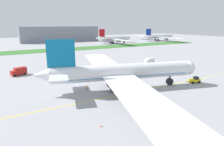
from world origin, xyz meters
The scene contains 15 objects.
ground_plane centered at (0.00, 0.00, 0.00)m, with size 600.00×600.00×0.00m, color #9E9EA3.
apron_taxi_line centered at (0.00, -0.66, 0.00)m, with size 280.00×0.36×0.01m, color yellow.
grass_median_strip centered at (0.00, 115.13, 0.05)m, with size 320.00×24.00×0.10m, color #38722D.
airliner_foreground centered at (0.02, 4.17, 5.58)m, with size 52.75×85.82×16.43m.
pushback_tug centered at (27.11, -3.27, 1.02)m, with size 5.69×3.12×2.27m.
ground_crew_wingwalker_port centered at (4.53, 8.55, 0.96)m, with size 0.26×0.55×1.58m.
ground_crew_marshaller_front centered at (0.73, 13.32, 0.98)m, with size 0.53×0.39×1.62m.
ground_crew_wingwalker_starboard centered at (-9.98, 8.49, 1.04)m, with size 0.31×0.60×1.71m.
traffic_cone_near_nose centered at (-16.31, -14.79, 0.28)m, with size 0.36×0.36×0.58m.
traffic_cone_port_wing centered at (23.97, -8.42, 0.28)m, with size 0.36×0.36×0.58m.
service_truck_baggage_loader centered at (36.54, 32.99, 1.54)m, with size 5.33×2.90×2.83m.
service_truck_fuel_bowser centered at (-27.06, 39.81, 1.70)m, with size 6.54×4.33×3.22m.
parked_airliner_far_centre centered at (77.06, 142.33, 5.27)m, with size 43.49×67.99×15.53m.
parked_airliner_far_right centered at (146.34, 146.55, 5.10)m, with size 51.47×82.96×15.04m.
terminal_building centered at (32.33, 194.31, 9.00)m, with size 92.39×20.00×18.00m, color gray.
Camera 1 is at (-32.40, -47.80, 20.60)m, focal length 31.48 mm.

